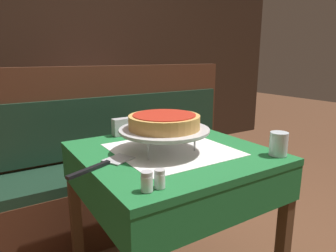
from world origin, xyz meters
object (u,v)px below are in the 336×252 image
(dining_table_rear, at_px, (103,110))
(pizza_server, at_px, (103,164))
(condiment_caddy, at_px, (94,97))
(pepper_shaker, at_px, (160,179))
(napkin_holder, at_px, (122,127))
(water_glass_near, at_px, (279,144))
(salt_shaker, at_px, (147,181))
(dining_table_front, at_px, (172,172))
(booth_bench, at_px, (133,175))
(pizza_pan_stand, at_px, (164,131))
(deep_dish_pizza, at_px, (164,121))

(dining_table_rear, relative_size, pizza_server, 2.53)
(dining_table_rear, xyz_separation_m, condiment_caddy, (-0.10, -0.07, 0.14))
(pepper_shaker, height_order, napkin_holder, napkin_holder)
(water_glass_near, relative_size, salt_shaker, 1.55)
(dining_table_front, xyz_separation_m, booth_bench, (0.16, 0.76, -0.32))
(water_glass_near, bearing_deg, booth_bench, 99.36)
(salt_shaker, xyz_separation_m, condiment_caddy, (0.50, 1.95, 0.01))
(dining_table_front, relative_size, pepper_shaker, 13.00)
(pizza_server, height_order, salt_shaker, salt_shaker)
(pizza_pan_stand, relative_size, pepper_shaker, 6.49)
(dining_table_front, xyz_separation_m, pizza_pan_stand, (-0.04, -0.01, 0.21))
(deep_dish_pizza, distance_m, condiment_caddy, 1.66)
(booth_bench, xyz_separation_m, napkin_holder, (-0.25, -0.41, 0.47))
(dining_table_rear, distance_m, booth_bench, 1.00)
(deep_dish_pizza, relative_size, salt_shaker, 4.82)
(dining_table_front, height_order, pizza_server, pizza_server)
(dining_table_rear, xyz_separation_m, water_glass_near, (0.04, -2.01, 0.15))
(dining_table_rear, height_order, booth_bench, booth_bench)
(pizza_server, xyz_separation_m, napkin_holder, (0.25, 0.38, 0.04))
(pizza_server, distance_m, pepper_shaker, 0.30)
(dining_table_front, bearing_deg, water_glass_near, -42.54)
(booth_bench, bearing_deg, napkin_holder, -120.90)
(pepper_shaker, bearing_deg, napkin_holder, 76.05)
(pizza_pan_stand, height_order, pepper_shaker, pizza_pan_stand)
(pizza_pan_stand, height_order, condiment_caddy, condiment_caddy)
(pizza_pan_stand, relative_size, condiment_caddy, 2.69)
(pizza_pan_stand, bearing_deg, pepper_shaker, -123.98)
(dining_table_rear, distance_m, deep_dish_pizza, 1.76)
(booth_bench, height_order, water_glass_near, booth_bench)
(dining_table_rear, height_order, pepper_shaker, pepper_shaker)
(dining_table_front, relative_size, booth_bench, 0.45)
(dining_table_front, distance_m, water_glass_near, 0.49)
(pizza_server, distance_m, water_glass_near, 0.73)
(booth_bench, relative_size, salt_shaker, 27.21)
(booth_bench, distance_m, salt_shaker, 1.26)
(dining_table_rear, relative_size, booth_bench, 0.43)
(dining_table_rear, distance_m, pepper_shaker, 2.10)
(deep_dish_pizza, relative_size, napkin_holder, 3.10)
(dining_table_front, height_order, booth_bench, booth_bench)
(booth_bench, bearing_deg, pizza_server, -122.00)
(booth_bench, bearing_deg, dining_table_rear, 81.60)
(pepper_shaker, distance_m, condiment_caddy, 2.00)
(dining_table_front, xyz_separation_m, pizza_server, (-0.34, -0.03, 0.12))
(dining_table_front, xyz_separation_m, pepper_shaker, (-0.25, -0.32, 0.14))
(dining_table_front, distance_m, dining_table_rear, 1.73)
(condiment_caddy, bearing_deg, dining_table_front, -96.82)
(booth_bench, xyz_separation_m, condiment_caddy, (0.04, 0.87, 0.47))
(dining_table_front, distance_m, deep_dish_pizza, 0.25)
(pepper_shaker, bearing_deg, deep_dish_pizza, 56.02)
(dining_table_front, bearing_deg, napkin_holder, 103.94)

